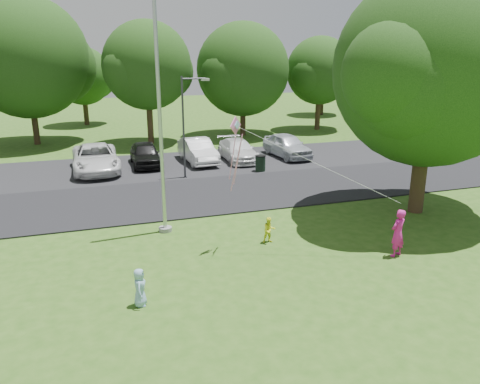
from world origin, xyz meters
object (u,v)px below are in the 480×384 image
object	(u,v)px
street_lamp	(187,118)
big_tree	(430,74)
trash_can	(260,164)
child_yellow	(269,230)
kite	(239,140)
woman	(398,233)
flagpole	(160,122)
child_blue	(140,287)

from	to	relation	value
street_lamp	big_tree	distance (m)	11.96
trash_can	child_yellow	world-z (taller)	trash_can
kite	child_yellow	bearing A→B (deg)	-33.67
street_lamp	trash_can	distance (m)	4.96
trash_can	kite	world-z (taller)	kite
big_tree	kite	world-z (taller)	big_tree
trash_can	big_tree	world-z (taller)	big_tree
big_tree	child_yellow	world-z (taller)	big_tree
trash_can	woman	distance (m)	12.06
street_lamp	child_yellow	bearing A→B (deg)	-88.03
child_yellow	kite	size ratio (longest dim) A/B	0.18
woman	big_tree	bearing A→B (deg)	-154.71
flagpole	big_tree	xyz separation A→B (m)	(10.47, -1.13, 1.57)
flagpole	woman	bearing A→B (deg)	-33.54
big_tree	woman	size ratio (longest dim) A/B	5.94
trash_can	big_tree	bearing A→B (deg)	-65.88
flagpole	child_blue	size ratio (longest dim) A/B	9.31
flagpole	kite	distance (m)	3.25
flagpole	child_blue	xyz separation A→B (m)	(-1.53, -5.22, -3.63)
woman	child_yellow	size ratio (longest dim) A/B	1.73
street_lamp	woman	bearing A→B (deg)	-72.67
trash_can	woman	bearing A→B (deg)	-88.30
street_lamp	big_tree	xyz separation A→B (m)	(7.95, -8.57, 2.51)
flagpole	kite	xyz separation A→B (m)	(2.21, -2.36, -0.36)
child_blue	kite	bearing A→B (deg)	-39.86
child_yellow	child_blue	world-z (taller)	child_blue
flagpole	child_yellow	xyz separation A→B (m)	(3.37, -2.25, -3.69)
street_lamp	big_tree	world-z (taller)	big_tree
child_blue	child_yellow	bearing A→B (deg)	-46.06
flagpole	kite	world-z (taller)	flagpole
street_lamp	trash_can	bearing A→B (deg)	-3.49
child_yellow	big_tree	bearing A→B (deg)	10.66
flagpole	child_yellow	world-z (taller)	flagpole
woman	kite	size ratio (longest dim) A/B	0.32
flagpole	trash_can	world-z (taller)	flagpole
child_blue	kite	world-z (taller)	kite
flagpole	big_tree	distance (m)	10.65
street_lamp	child_yellow	size ratio (longest dim) A/B	5.68
big_tree	woman	xyz separation A→B (m)	(-3.47, -3.52, -4.92)
street_lamp	woman	distance (m)	13.12
flagpole	woman	world-z (taller)	flagpole
child_yellow	trash_can	bearing A→B (deg)	72.94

